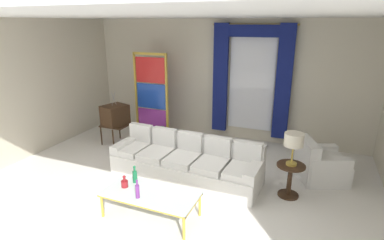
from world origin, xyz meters
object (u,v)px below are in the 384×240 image
at_px(round_side_table, 290,177).
at_px(stained_glass_divider, 151,98).
at_px(armchair_white, 319,165).
at_px(peacock_figurine, 160,135).
at_px(table_lamp_brass, 294,141).
at_px(vintage_tv, 115,116).
at_px(bottle_blue_decanter, 137,191).
at_px(coffee_table, 151,195).
at_px(bottle_amber_squat, 135,176).
at_px(couch_white_long, 187,162).
at_px(bottle_crystal_tall, 125,183).

bearing_deg(round_side_table, stained_glass_divider, 155.64).
bearing_deg(armchair_white, peacock_figurine, 173.54).
height_order(round_side_table, table_lamp_brass, table_lamp_brass).
xyz_separation_m(armchair_white, stained_glass_divider, (-4.12, 0.81, 0.77)).
bearing_deg(table_lamp_brass, round_side_table, -90.00).
height_order(vintage_tv, stained_glass_divider, stained_glass_divider).
bearing_deg(bottle_blue_decanter, coffee_table, 60.07).
distance_m(coffee_table, bottle_blue_decanter, 0.26).
xyz_separation_m(stained_glass_divider, peacock_figurine, (0.42, -0.39, -0.84)).
bearing_deg(vintage_tv, table_lamp_brass, -11.39).
bearing_deg(table_lamp_brass, bottle_amber_squat, -151.68).
height_order(bottle_amber_squat, vintage_tv, vintage_tv).
bearing_deg(peacock_figurine, couch_white_long, -44.71).
height_order(stained_glass_divider, table_lamp_brass, stained_glass_divider).
relative_size(bottle_crystal_tall, bottle_amber_squat, 0.69).
distance_m(vintage_tv, round_side_table, 4.32).
bearing_deg(coffee_table, couch_white_long, 90.49).
xyz_separation_m(couch_white_long, peacock_figurine, (-1.30, 1.29, -0.09)).
relative_size(vintage_tv, table_lamp_brass, 2.36).
distance_m(peacock_figurine, table_lamp_brass, 3.57).
xyz_separation_m(bottle_amber_squat, stained_glass_divider, (-1.34, 2.90, 0.53)).
height_order(bottle_amber_squat, round_side_table, bottle_amber_squat).
relative_size(stained_glass_divider, table_lamp_brass, 3.86).
distance_m(coffee_table, armchair_white, 3.31).
bearing_deg(stained_glass_divider, vintage_tv, -125.11).
xyz_separation_m(bottle_blue_decanter, vintage_tv, (-2.20, 2.48, 0.20)).
distance_m(vintage_tv, stained_glass_divider, 1.04).
distance_m(bottle_blue_decanter, stained_glass_divider, 3.71).
distance_m(bottle_crystal_tall, table_lamp_brass, 2.84).
xyz_separation_m(armchair_white, table_lamp_brass, (-0.46, -0.85, 0.74)).
height_order(couch_white_long, coffee_table, couch_white_long).
relative_size(bottle_blue_decanter, round_side_table, 0.50).
xyz_separation_m(bottle_amber_squat, peacock_figurine, (-0.92, 2.51, -0.31)).
xyz_separation_m(stained_glass_divider, table_lamp_brass, (3.66, -1.66, -0.03)).
distance_m(bottle_amber_squat, peacock_figurine, 2.69).
xyz_separation_m(vintage_tv, table_lamp_brass, (4.22, -0.85, 0.30)).
bearing_deg(vintage_tv, armchair_white, -0.06).
bearing_deg(bottle_crystal_tall, table_lamp_brass, 31.10).
height_order(stained_glass_divider, peacock_figurine, stained_glass_divider).
distance_m(coffee_table, stained_glass_divider, 3.62).
relative_size(coffee_table, peacock_figurine, 2.45).
bearing_deg(couch_white_long, stained_glass_divider, 135.77).
height_order(bottle_blue_decanter, peacock_figurine, bottle_blue_decanter).
xyz_separation_m(couch_white_long, table_lamp_brass, (1.93, 0.02, 0.72)).
xyz_separation_m(couch_white_long, stained_glass_divider, (-1.73, 1.68, 0.75)).
bearing_deg(peacock_figurine, coffee_table, -64.12).
distance_m(bottle_amber_squat, table_lamp_brass, 2.68).
height_order(couch_white_long, bottle_amber_squat, couch_white_long).
distance_m(bottle_amber_squat, stained_glass_divider, 3.24).
xyz_separation_m(vintage_tv, stained_glass_divider, (0.57, 0.80, 0.33)).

